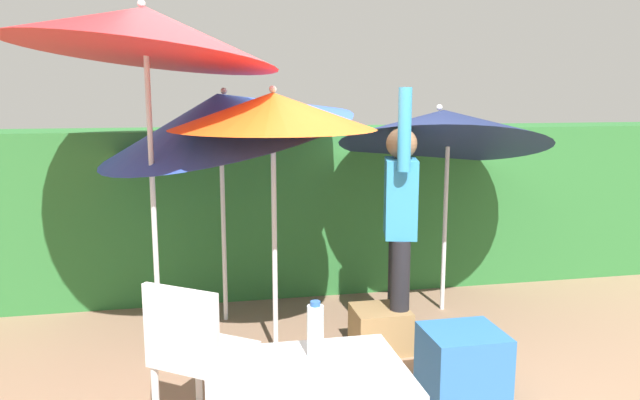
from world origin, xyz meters
TOP-DOWN VIEW (x-y plane):
  - ground_plane at (0.00, 0.00)m, footprint 24.00×24.00m
  - hedge_row at (0.00, 1.78)m, footprint 8.00×0.70m
  - umbrella_rainbow at (-0.33, 0.27)m, footprint 1.41×1.41m
  - umbrella_orange at (-0.63, 0.98)m, footprint 2.06×2.02m
  - umbrella_yellow at (1.16, 0.90)m, footprint 1.78×1.75m
  - umbrella_navy at (-1.15, 0.36)m, footprint 1.81×1.79m
  - person_vendor at (0.58, 0.28)m, footprint 0.30×0.55m
  - chair_plastic at (-0.88, -0.76)m, footprint 0.61×0.61m
  - cooler_box at (0.70, -0.60)m, footprint 0.47×0.43m
  - crate_cardboard at (0.42, 0.19)m, footprint 0.39×0.36m
  - folding_table at (-0.45, -1.62)m, footprint 0.80×0.60m
  - bottle_water at (-0.39, -1.49)m, footprint 0.07×0.07m

SIDE VIEW (x-z plane):
  - ground_plane at x=0.00m, z-range 0.00..0.00m
  - crate_cardboard at x=0.42m, z-range 0.00..0.31m
  - cooler_box at x=0.70m, z-range 0.00..0.43m
  - chair_plastic at x=-0.88m, z-range 0.07..0.96m
  - folding_table at x=-0.45m, z-range 0.29..1.05m
  - hedge_row at x=0.00m, z-range 0.00..1.52m
  - bottle_water at x=-0.39m, z-range 0.75..0.99m
  - person_vendor at x=0.58m, z-range -0.01..1.87m
  - umbrella_yellow at x=1.16m, z-range 0.56..2.55m
  - umbrella_orange at x=-0.63m, z-range 0.60..2.72m
  - umbrella_rainbow at x=-0.33m, z-range 0.77..2.67m
  - umbrella_navy at x=-1.15m, z-range 0.96..3.50m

